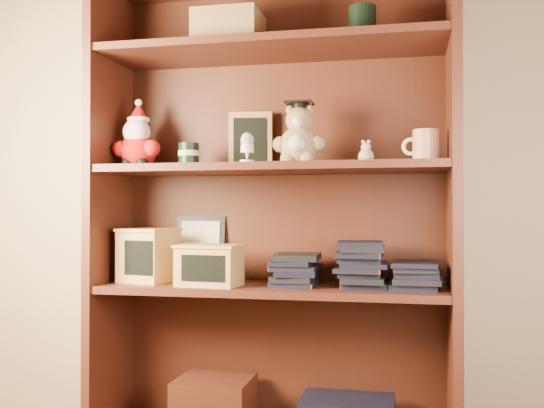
{
  "coord_description": "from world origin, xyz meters",
  "views": [
    {
      "loc": [
        0.63,
        -0.77,
        0.79
      ],
      "look_at": [
        0.18,
        1.3,
        0.82
      ],
      "focal_mm": 42.0,
      "sensor_mm": 36.0,
      "label": 1
    }
  ],
  "objects_px": {
    "bookcase": "(274,216)",
    "teacher_mug": "(425,146)",
    "treats_box": "(148,255)",
    "grad_teddy_bear": "(299,140)"
  },
  "relations": [
    {
      "from": "grad_teddy_bear",
      "to": "treats_box",
      "type": "height_order",
      "value": "grad_teddy_bear"
    },
    {
      "from": "grad_teddy_bear",
      "to": "teacher_mug",
      "type": "xyz_separation_m",
      "value": [
        0.4,
        0.01,
        -0.03
      ]
    },
    {
      "from": "grad_teddy_bear",
      "to": "treats_box",
      "type": "bearing_deg",
      "value": 179.39
    },
    {
      "from": "bookcase",
      "to": "treats_box",
      "type": "height_order",
      "value": "bookcase"
    },
    {
      "from": "bookcase",
      "to": "teacher_mug",
      "type": "relative_size",
      "value": 13.59
    },
    {
      "from": "grad_teddy_bear",
      "to": "treats_box",
      "type": "relative_size",
      "value": 1.05
    },
    {
      "from": "treats_box",
      "to": "grad_teddy_bear",
      "type": "bearing_deg",
      "value": -0.61
    },
    {
      "from": "bookcase",
      "to": "teacher_mug",
      "type": "distance_m",
      "value": 0.55
    },
    {
      "from": "grad_teddy_bear",
      "to": "bookcase",
      "type": "bearing_deg",
      "value": 149.12
    },
    {
      "from": "bookcase",
      "to": "teacher_mug",
      "type": "xyz_separation_m",
      "value": [
        0.5,
        -0.05,
        0.22
      ]
    }
  ]
}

